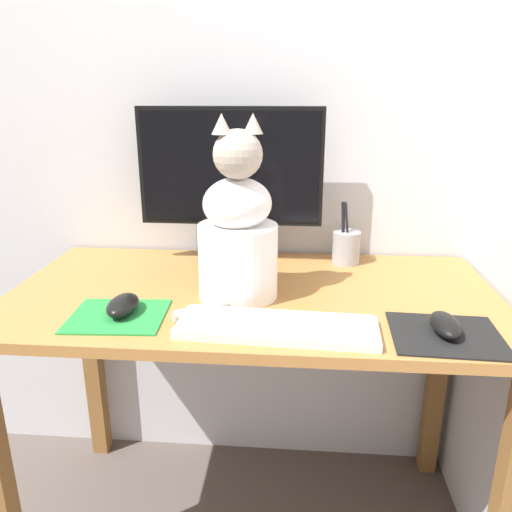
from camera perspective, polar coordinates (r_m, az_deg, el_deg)
wall_back at (r=1.48m, az=0.81°, el=20.44°), size 7.00×0.04×2.50m
desk at (r=1.28m, az=-0.41°, el=-8.66°), size 1.19×0.62×0.73m
monitor at (r=1.38m, az=-2.94°, el=9.00°), size 0.50×0.17×0.43m
keyboard at (r=1.02m, az=2.40°, el=-8.07°), size 0.41×0.15×0.02m
mousepad_left at (r=1.13m, az=-15.51°, el=-6.62°), size 0.21×0.19×0.00m
mousepad_right at (r=1.08m, az=20.89°, el=-8.43°), size 0.22×0.20×0.00m
computer_mouse_left at (r=1.13m, az=-14.97°, el=-5.45°), size 0.06×0.11×0.04m
computer_mouse_right at (r=1.08m, az=20.83°, el=-7.35°), size 0.06×0.11×0.03m
cat at (r=1.15m, az=-2.12°, el=2.67°), size 0.24×0.29×0.42m
pen_cup at (r=1.43m, az=10.27°, el=1.04°), size 0.08×0.08×0.18m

